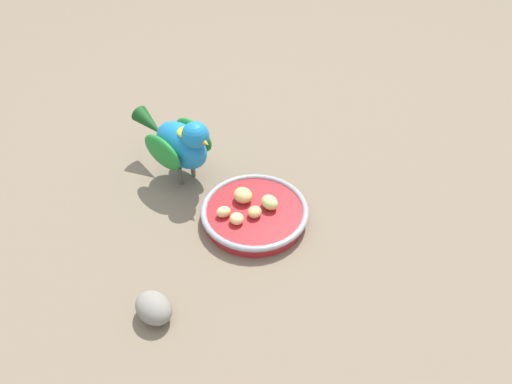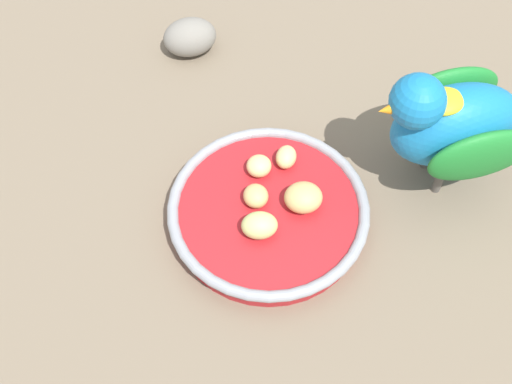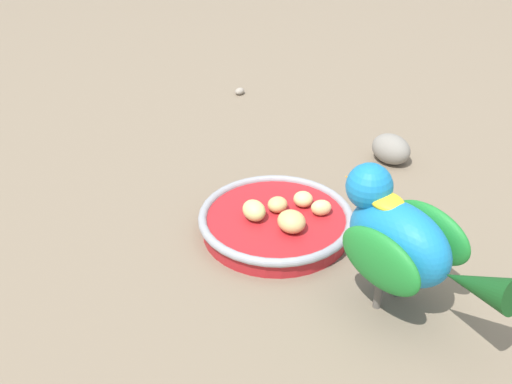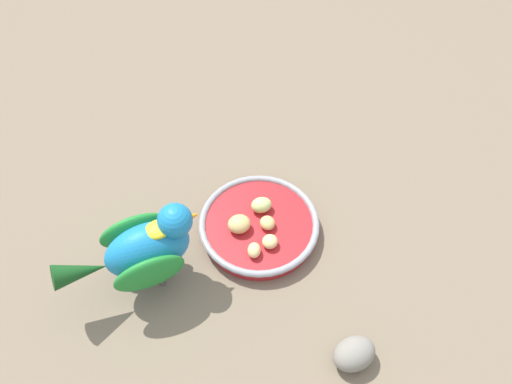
{
  "view_description": "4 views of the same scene",
  "coord_description": "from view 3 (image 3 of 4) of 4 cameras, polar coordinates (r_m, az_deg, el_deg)",
  "views": [
    {
      "loc": [
        -0.09,
        -0.56,
        0.57
      ],
      "look_at": [
        0.01,
        -0.01,
        0.06
      ],
      "focal_mm": 31.31,
      "sensor_mm": 36.0,
      "label": 1
    },
    {
      "loc": [
        0.31,
        0.1,
        0.54
      ],
      "look_at": [
        0.02,
        -0.02,
        0.06
      ],
      "focal_mm": 45.77,
      "sensor_mm": 36.0,
      "label": 2
    },
    {
      "loc": [
        0.06,
        0.66,
        0.49
      ],
      "look_at": [
        0.03,
        -0.01,
        0.06
      ],
      "focal_mm": 47.44,
      "sensor_mm": 36.0,
      "label": 3
    },
    {
      "loc": [
        -0.45,
        -0.11,
        0.73
      ],
      "look_at": [
        0.04,
        -0.0,
        0.06
      ],
      "focal_mm": 37.9,
      "sensor_mm": 36.0,
      "label": 4
    }
  ],
  "objects": [
    {
      "name": "ground_plane",
      "position": [
        0.83,
        2.38,
        -3.9
      ],
      "size": [
        4.0,
        4.0,
        0.0
      ],
      "primitive_type": "plane",
      "color": "#756651"
    },
    {
      "name": "feeding_bowl",
      "position": [
        0.83,
        1.7,
        -2.56
      ],
      "size": [
        0.19,
        0.19,
        0.03
      ],
      "color": "#AD1E23",
      "rests_on": "ground_plane"
    },
    {
      "name": "apple_piece_0",
      "position": [
        0.83,
        1.82,
        -1.06
      ],
      "size": [
        0.03,
        0.03,
        0.02
      ],
      "primitive_type": "ellipsoid",
      "rotation": [
        0.0,
        0.0,
        3.82
      ],
      "color": "tan",
      "rests_on": "feeding_bowl"
    },
    {
      "name": "apple_piece_1",
      "position": [
        0.83,
        5.51,
        -1.32
      ],
      "size": [
        0.03,
        0.02,
        0.02
      ],
      "primitive_type": "ellipsoid",
      "rotation": [
        0.0,
        0.0,
        3.31
      ],
      "color": "#E5C67F",
      "rests_on": "feeding_bowl"
    },
    {
      "name": "apple_piece_2",
      "position": [
        0.84,
        3.99,
        -0.6
      ],
      "size": [
        0.03,
        0.03,
        0.02
      ],
      "primitive_type": "ellipsoid",
      "rotation": [
        0.0,
        0.0,
        5.68
      ],
      "color": "#E5C67F",
      "rests_on": "feeding_bowl"
    },
    {
      "name": "apple_piece_3",
      "position": [
        0.81,
        -0.17,
        -1.56
      ],
      "size": [
        0.04,
        0.04,
        0.02
      ],
      "primitive_type": "ellipsoid",
      "rotation": [
        0.0,
        0.0,
        5.17
      ],
      "color": "#C6D17A",
      "rests_on": "feeding_bowl"
    },
    {
      "name": "apple_piece_4",
      "position": [
        0.79,
        3.01,
        -2.5
      ],
      "size": [
        0.05,
        0.05,
        0.03
      ],
      "primitive_type": "ellipsoid",
      "rotation": [
        0.0,
        0.0,
        2.08
      ],
      "color": "tan",
      "rests_on": "feeding_bowl"
    },
    {
      "name": "parrot",
      "position": [
        0.69,
        12.24,
        -3.96
      ],
      "size": [
        0.16,
        0.19,
        0.15
      ],
      "rotation": [
        0.0,
        0.0,
        -0.94
      ],
      "color": "#59544C",
      "rests_on": "ground_plane"
    },
    {
      "name": "rock_large",
      "position": [
        0.99,
        11.32,
        3.58
      ],
      "size": [
        0.07,
        0.08,
        0.04
      ],
      "primitive_type": "ellipsoid",
      "rotation": [
        0.0,
        0.0,
        5.38
      ],
      "color": "gray",
      "rests_on": "ground_plane"
    },
    {
      "name": "pebble_0",
      "position": [
        1.19,
        -1.38,
        8.49
      ],
      "size": [
        0.02,
        0.02,
        0.01
      ],
      "primitive_type": "ellipsoid",
      "rotation": [
        0.0,
        0.0,
        3.93
      ],
      "color": "gray",
      "rests_on": "ground_plane"
    }
  ]
}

